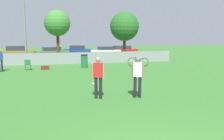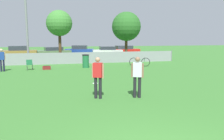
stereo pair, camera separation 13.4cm
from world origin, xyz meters
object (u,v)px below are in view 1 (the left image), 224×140
Objects in this scene: parked_car_red at (122,50)px; tree_far_right at (124,27)px; player_receiver_white at (138,74)px; frisbee_disc at (95,83)px; folding_chair_sideline at (28,64)px; parked_car_tan at (17,52)px; parked_car_olive at (52,52)px; bicycle_sideline at (138,62)px; parked_car_white at (105,51)px; trash_bin at (84,61)px; player_thrower_red at (98,75)px; tree_near_pole at (57,23)px; light_pole at (24,10)px; parked_car_blue at (78,50)px; spectator_in_blue at (0,59)px; gear_bag_sideline at (45,68)px.

tree_far_right is at bearing -107.47° from parked_car_red.
player_receiver_white is 3.63m from frisbee_disc.
player_receiver_white is 2.09× the size of folding_chair_sideline.
parked_car_olive is at bearing 10.66° from parked_car_tan.
parked_car_white reaches higher than bicycle_sideline.
bicycle_sideline is at bearing -47.32° from parked_car_tan.
bicycle_sideline is 1.54× the size of trash_bin.
player_receiver_white is at bearing -108.23° from parked_car_red.
player_thrower_red is 10.82m from bicycle_sideline.
tree_near_pole reaches higher than frisbee_disc.
folding_chair_sideline is (-9.95, -6.43, -3.30)m from tree_far_right.
frisbee_disc is (1.74, -13.26, -4.04)m from tree_near_pole.
light_pole is 7.72× the size of trash_bin.
tree_far_right is 6.60× the size of folding_chair_sideline.
tree_near_pole reaches higher than parked_car_blue.
bicycle_sideline is at bearing -103.42° from parked_car_red.
parked_car_red is at bearing -135.19° from folding_chair_sideline.
player_thrower_red is 0.39× the size of parked_car_red.
folding_chair_sideline is 0.48× the size of bicycle_sideline.
light_pole reaches higher than player_thrower_red.
parked_car_blue is at bearing -129.51° from spectator_in_blue.
spectator_in_blue reaches higher than bicycle_sideline.
parked_car_tan is 1.04× the size of parked_car_white.
light_pole reaches higher than folding_chair_sideline.
tree_far_right reaches higher than parked_car_tan.
parked_car_blue is (5.85, 9.41, -4.40)m from light_pole.
light_pole is 10.84m from tree_far_right.
parked_car_olive is at bearing 98.44° from tree_near_pole.
parked_car_blue is (5.24, 13.75, 0.20)m from folding_chair_sideline.
gear_bag_sideline is (1.28, -0.05, -0.35)m from folding_chair_sideline.
spectator_in_blue reaches higher than frisbee_disc.
player_receiver_white reaches higher than parked_car_tan.
bicycle_sideline is 4.76m from trash_bin.
parked_car_olive is at bearing 88.44° from gear_bag_sideline.
bicycle_sideline is at bearing -2.83° from trash_bin.
parked_car_red is at bearing 50.91° from gear_bag_sideline.
parked_car_olive is at bearing 122.77° from player_receiver_white.
frisbee_disc is (-1.25, 3.26, -0.98)m from player_receiver_white.
tree_far_right is 7.27m from bicycle_sideline.
player_receiver_white is 10.42m from gear_bag_sideline.
parked_car_tan is 1.01× the size of parked_car_blue.
parked_car_tan is at bearing 158.53° from tree_far_right.
tree_near_pole is 6.63× the size of folding_chair_sideline.
light_pole is 12.73m from frisbee_disc.
folding_chair_sideline is at bearing -147.13° from tree_far_right.
tree_near_pole is 10.34m from bicycle_sideline.
bicycle_sideline is at bearing 0.69° from gear_bag_sideline.
folding_chair_sideline is at bearing -82.05° from light_pole.
bicycle_sideline is (6.77, -6.90, -3.66)m from tree_near_pole.
trash_bin is 13.12m from parked_car_tan.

